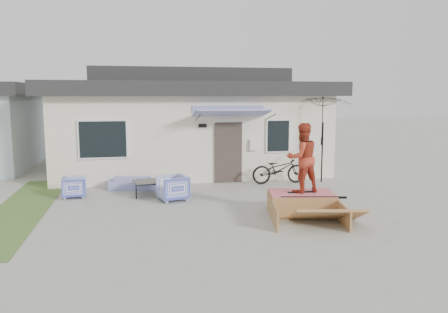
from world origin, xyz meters
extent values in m
plane|color=#9A9A8E|center=(0.00, 0.00, 0.00)|extent=(90.00, 90.00, 0.00)
cube|color=#45632C|center=(-5.20, 2.00, 0.00)|extent=(1.40, 8.00, 0.01)
cube|color=beige|center=(0.00, 8.00, 1.50)|extent=(10.00, 7.00, 3.00)
cube|color=black|center=(0.00, 8.00, 3.25)|extent=(10.80, 7.80, 0.50)
cube|color=black|center=(0.00, 8.00, 3.80)|extent=(7.50, 4.50, 0.60)
cube|color=#3F332E|center=(1.00, 4.46, 1.05)|extent=(0.95, 0.08, 2.10)
cube|color=white|center=(-3.20, 4.47, 1.60)|extent=(1.60, 0.06, 1.30)
cube|color=white|center=(2.80, 4.47, 1.60)|extent=(0.90, 0.06, 1.20)
cube|color=#303EAB|center=(1.00, 3.95, 2.45)|extent=(2.50, 1.09, 0.29)
imported|color=#303EAB|center=(-2.23, 3.96, 0.31)|extent=(1.64, 0.77, 0.62)
imported|color=#303EAB|center=(-3.98, 3.14, 0.35)|extent=(0.68, 0.72, 0.69)
imported|color=#303EAB|center=(-1.14, 2.18, 0.40)|extent=(0.90, 0.94, 0.81)
cube|color=black|center=(-1.78, 2.97, 0.22)|extent=(1.05, 1.05, 0.44)
imported|color=black|center=(2.67, 3.91, 0.61)|extent=(1.92, 0.69, 1.22)
cylinder|color=black|center=(4.21, 3.85, 1.05)|extent=(0.05, 0.05, 2.10)
imported|color=black|center=(4.21, 3.85, 1.75)|extent=(2.11, 1.98, 0.90)
cube|color=black|center=(2.00, 0.14, 0.56)|extent=(0.73, 0.20, 0.05)
imported|color=#A93621|center=(2.00, 0.14, 1.47)|extent=(0.96, 0.80, 1.78)
camera|label=1|loc=(-2.16, -10.27, 3.04)|focal=35.07mm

